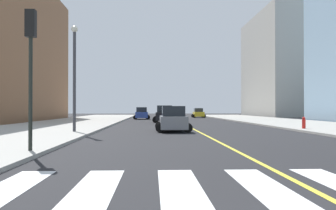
{
  "coord_description": "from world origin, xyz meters",
  "views": [
    {
      "loc": [
        -3.28,
        -3.42,
        1.68
      ],
      "look_at": [
        -2.12,
        23.31,
        1.94
      ],
      "focal_mm": 37.25,
      "sensor_mm": 36.0,
      "label": 1
    }
  ],
  "objects_px": {
    "traffic_light_far_corner": "(31,52)",
    "street_lamp": "(74,69)",
    "car_yellow_fourth": "(198,113)",
    "car_blue_second": "(142,114)",
    "fire_hydrant": "(304,123)",
    "car_gray_third": "(173,120)",
    "car_black_nearest": "(164,115)"
  },
  "relations": [
    {
      "from": "car_black_nearest",
      "to": "car_blue_second",
      "type": "xyz_separation_m",
      "value": [
        -3.11,
        12.41,
        -0.08
      ]
    },
    {
      "from": "car_blue_second",
      "to": "car_yellow_fourth",
      "type": "distance_m",
      "value": 13.55
    },
    {
      "from": "car_gray_third",
      "to": "traffic_light_far_corner",
      "type": "distance_m",
      "value": 13.97
    },
    {
      "from": "fire_hydrant",
      "to": "car_yellow_fourth",
      "type": "bearing_deg",
      "value": 94.92
    },
    {
      "from": "car_gray_third",
      "to": "traffic_light_far_corner",
      "type": "relative_size",
      "value": 0.8
    },
    {
      "from": "car_blue_second",
      "to": "car_yellow_fourth",
      "type": "bearing_deg",
      "value": 40.63
    },
    {
      "from": "car_black_nearest",
      "to": "traffic_light_far_corner",
      "type": "distance_m",
      "value": 29.3
    },
    {
      "from": "traffic_light_far_corner",
      "to": "fire_hydrant",
      "type": "relative_size",
      "value": 5.77
    },
    {
      "from": "traffic_light_far_corner",
      "to": "street_lamp",
      "type": "height_order",
      "value": "street_lamp"
    },
    {
      "from": "car_blue_second",
      "to": "traffic_light_far_corner",
      "type": "relative_size",
      "value": 0.82
    },
    {
      "from": "traffic_light_far_corner",
      "to": "car_black_nearest",
      "type": "bearing_deg",
      "value": 78.48
    },
    {
      "from": "car_black_nearest",
      "to": "car_gray_third",
      "type": "bearing_deg",
      "value": -88.41
    },
    {
      "from": "car_black_nearest",
      "to": "street_lamp",
      "type": "distance_m",
      "value": 19.54
    },
    {
      "from": "car_gray_third",
      "to": "car_yellow_fourth",
      "type": "bearing_deg",
      "value": 79.49
    },
    {
      "from": "car_yellow_fourth",
      "to": "fire_hydrant",
      "type": "bearing_deg",
      "value": 95.74
    },
    {
      "from": "street_lamp",
      "to": "traffic_light_far_corner",
      "type": "bearing_deg",
      "value": -85.83
    },
    {
      "from": "fire_hydrant",
      "to": "street_lamp",
      "type": "xyz_separation_m",
      "value": [
        -16.69,
        -2.58,
        3.76
      ]
    },
    {
      "from": "car_yellow_fourth",
      "to": "car_blue_second",
      "type": "bearing_deg",
      "value": 43.1
    },
    {
      "from": "car_gray_third",
      "to": "car_black_nearest",
      "type": "bearing_deg",
      "value": 90.04
    },
    {
      "from": "traffic_light_far_corner",
      "to": "fire_hydrant",
      "type": "bearing_deg",
      "value": 39.41
    },
    {
      "from": "car_gray_third",
      "to": "street_lamp",
      "type": "bearing_deg",
      "value": -165.04
    },
    {
      "from": "car_black_nearest",
      "to": "fire_hydrant",
      "type": "xyz_separation_m",
      "value": [
        10.1,
        -15.5,
        -0.36
      ]
    },
    {
      "from": "car_blue_second",
      "to": "traffic_light_far_corner",
      "type": "height_order",
      "value": "traffic_light_far_corner"
    },
    {
      "from": "car_black_nearest",
      "to": "car_yellow_fourth",
      "type": "relative_size",
      "value": 1.18
    },
    {
      "from": "car_yellow_fourth",
      "to": "traffic_light_far_corner",
      "type": "distance_m",
      "value": 51.78
    },
    {
      "from": "car_gray_third",
      "to": "fire_hydrant",
      "type": "xyz_separation_m",
      "value": [
        10.0,
        0.76,
        -0.28
      ]
    },
    {
      "from": "fire_hydrant",
      "to": "street_lamp",
      "type": "relative_size",
      "value": 0.13
    },
    {
      "from": "car_blue_second",
      "to": "car_gray_third",
      "type": "distance_m",
      "value": 28.84
    },
    {
      "from": "traffic_light_far_corner",
      "to": "street_lamp",
      "type": "distance_m",
      "value": 10.54
    },
    {
      "from": "car_yellow_fourth",
      "to": "street_lamp",
      "type": "xyz_separation_m",
      "value": [
        -13.5,
        -39.6,
        3.53
      ]
    },
    {
      "from": "car_blue_second",
      "to": "street_lamp",
      "type": "bearing_deg",
      "value": -98.15
    },
    {
      "from": "car_blue_second",
      "to": "car_yellow_fourth",
      "type": "height_order",
      "value": "car_blue_second"
    }
  ]
}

